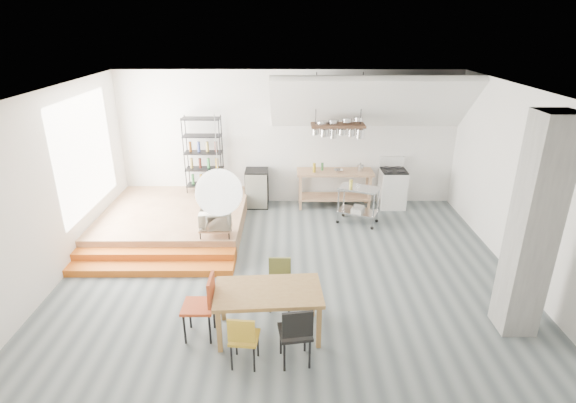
{
  "coord_description": "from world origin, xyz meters",
  "views": [
    {
      "loc": [
        -0.04,
        -6.99,
        4.22
      ],
      "look_at": [
        -0.02,
        0.8,
        1.08
      ],
      "focal_mm": 28.0,
      "sensor_mm": 36.0,
      "label": 1
    }
  ],
  "objects_px": {
    "dining_table": "(268,295)",
    "rolling_cart": "(358,200)",
    "mini_fridge": "(257,188)",
    "stove": "(392,188)"
  },
  "relations": [
    {
      "from": "dining_table",
      "to": "rolling_cart",
      "type": "height_order",
      "value": "rolling_cart"
    },
    {
      "from": "rolling_cart",
      "to": "mini_fridge",
      "type": "xyz_separation_m",
      "value": [
        -2.3,
        1.02,
        -0.09
      ]
    },
    {
      "from": "stove",
      "to": "dining_table",
      "type": "relative_size",
      "value": 0.76
    },
    {
      "from": "stove",
      "to": "rolling_cart",
      "type": "relative_size",
      "value": 1.22
    },
    {
      "from": "stove",
      "to": "dining_table",
      "type": "bearing_deg",
      "value": -120.35
    },
    {
      "from": "stove",
      "to": "mini_fridge",
      "type": "xyz_separation_m",
      "value": [
        -3.27,
        0.04,
        -0.02
      ]
    },
    {
      "from": "stove",
      "to": "dining_table",
      "type": "height_order",
      "value": "stove"
    },
    {
      "from": "stove",
      "to": "rolling_cart",
      "type": "xyz_separation_m",
      "value": [
        -0.96,
        -0.98,
        0.07
      ]
    },
    {
      "from": "stove",
      "to": "mini_fridge",
      "type": "distance_m",
      "value": 3.27
    },
    {
      "from": "dining_table",
      "to": "mini_fridge",
      "type": "relative_size",
      "value": 1.7
    }
  ]
}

